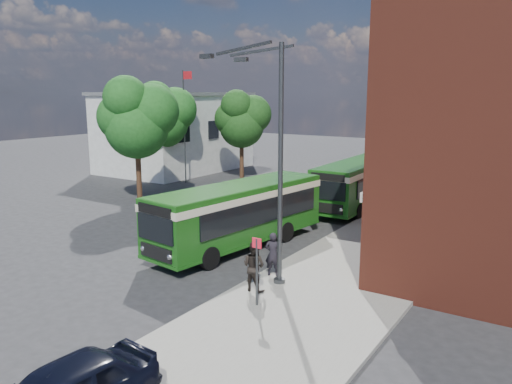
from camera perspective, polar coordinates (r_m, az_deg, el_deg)
The scene contains 14 objects.
ground at distance 23.78m, azimuth -5.76°, elevation -6.57°, with size 120.00×120.00×0.00m, color #27272A.
pavement at distance 27.55m, azimuth 16.62°, elevation -4.33°, with size 6.00×48.00×0.15m, color gray.
kerb_line at distance 28.52m, azimuth 10.74°, elevation -3.66°, with size 0.12×48.00×0.01m, color beige.
white_building at distance 48.17m, azimuth -9.18°, elevation 6.86°, with size 9.40×13.40×7.30m.
flagpole at distance 40.68m, azimuth -8.15°, elevation 7.90°, with size 0.95×0.10×9.00m.
street_lamp at distance 18.38m, azimuth 1.84°, elevation 3.53°, with size 2.96×2.38×9.00m.
bus_stop_sign at distance 16.95m, azimuth 0.10°, elevation -8.58°, with size 0.35×0.08×2.52m.
bus_front at distance 23.60m, azimuth -1.97°, elevation -2.04°, with size 3.83×10.22×3.02m.
bus_rear at distance 33.03m, azimuth 12.11°, elevation 1.57°, with size 2.82×11.45×3.02m.
pedestrian_a at distance 19.77m, azimuth 1.94°, elevation -7.12°, with size 0.64×0.42×1.76m, color black.
pedestrian_b at distance 18.32m, azimuth -0.26°, elevation -8.47°, with size 0.90×0.70×1.86m, color black.
tree_left at distance 34.06m, azimuth -13.54°, elevation 8.31°, with size 4.96×4.71×8.37m.
tree_mid at distance 41.13m, azimuth -10.63°, elevation 8.71°, with size 4.85×4.61×8.18m.
tree_right at distance 42.48m, azimuth -1.64°, elevation 8.37°, with size 4.46×4.24×7.53m.
Camera 1 is at (14.28, -17.57, 7.28)m, focal length 35.00 mm.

